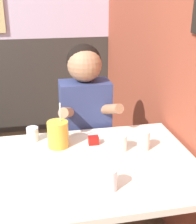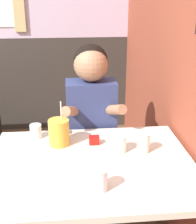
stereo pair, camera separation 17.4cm
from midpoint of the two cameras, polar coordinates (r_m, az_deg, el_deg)
brick_wall_right at (r=2.48m, az=13.76°, el=15.06°), size 0.08×4.46×2.70m
back_wall at (r=3.65m, az=-14.44°, el=16.97°), size 5.57×0.09×2.70m
main_table at (r=1.71m, az=1.83°, el=-11.09°), size 1.10×0.86×0.74m
person_seated at (r=2.20m, az=1.04°, el=-2.78°), size 0.42×0.42×1.28m
cocktail_pitcher at (r=1.84m, az=-4.47°, el=-3.79°), size 0.12×0.12×0.28m
glass_near_pitcher at (r=1.45m, az=3.72°, el=-12.36°), size 0.08×0.08×0.11m
glass_center at (r=1.78m, az=6.66°, el=-5.81°), size 0.08×0.08×0.10m
glass_far_side at (r=1.80m, az=11.09°, el=-5.57°), size 0.07×0.07×0.11m
glass_by_brick at (r=1.95m, az=-8.82°, el=-3.55°), size 0.07×0.07×0.09m
condiment_ketchup at (r=1.86m, az=1.99°, el=-5.22°), size 0.06×0.04×0.05m
condiment_mustard at (r=1.98m, az=-4.38°, el=-3.49°), size 0.06×0.04×0.05m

